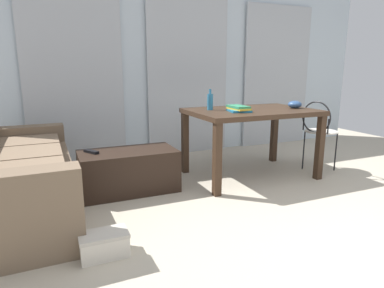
% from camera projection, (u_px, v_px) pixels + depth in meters
% --- Properties ---
extents(ground_plane, '(7.24, 7.24, 0.00)m').
position_uv_depth(ground_plane, '(261.00, 194.00, 3.22)').
color(ground_plane, '#B2A893').
extents(wall_back, '(5.90, 0.10, 2.40)m').
position_uv_depth(wall_back, '(186.00, 68.00, 4.66)').
color(wall_back, silver).
rests_on(wall_back, ground).
extents(curtains, '(4.20, 0.03, 2.13)m').
position_uv_depth(curtains, '(188.00, 78.00, 4.61)').
color(curtains, '#B2B7BC').
rests_on(curtains, ground).
extents(couch, '(0.89, 1.95, 0.73)m').
position_uv_depth(couch, '(12.00, 179.00, 2.73)').
color(couch, brown).
rests_on(couch, ground).
extents(coffee_table, '(0.93, 0.49, 0.41)m').
position_uv_depth(coffee_table, '(129.00, 171.00, 3.25)').
color(coffee_table, black).
rests_on(coffee_table, ground).
extents(craft_table, '(1.35, 0.90, 0.75)m').
position_uv_depth(craft_table, '(251.00, 118.00, 3.63)').
color(craft_table, '#382619').
rests_on(craft_table, ground).
extents(wire_chair, '(0.37, 0.40, 0.83)m').
position_uv_depth(wire_chair, '(319.00, 127.00, 3.83)').
color(wire_chair, silver).
rests_on(wire_chair, ground).
extents(bottle_near, '(0.06, 0.06, 0.22)m').
position_uv_depth(bottle_near, '(210.00, 102.00, 3.55)').
color(bottle_near, teal).
rests_on(bottle_near, craft_table).
extents(bowl, '(0.15, 0.15, 0.08)m').
position_uv_depth(bowl, '(295.00, 104.00, 3.72)').
color(bowl, '#2D4C7A').
rests_on(bowl, craft_table).
extents(book_stack, '(0.25, 0.28, 0.06)m').
position_uv_depth(book_stack, '(239.00, 109.00, 3.42)').
color(book_stack, '#1E668C').
rests_on(book_stack, craft_table).
extents(tv_remote_primary, '(0.13, 0.17, 0.02)m').
position_uv_depth(tv_remote_primary, '(91.00, 152.00, 3.12)').
color(tv_remote_primary, black).
rests_on(tv_remote_primary, coffee_table).
extents(shoebox, '(0.31, 0.19, 0.16)m').
position_uv_depth(shoebox, '(104.00, 244.00, 2.13)').
color(shoebox, beige).
rests_on(shoebox, ground).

